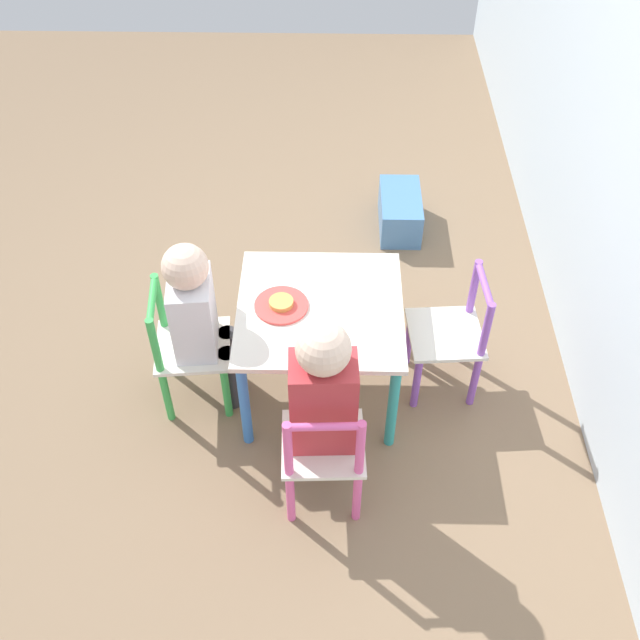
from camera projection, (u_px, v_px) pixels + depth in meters
The scene contains 10 objects.
ground_plane at pixel (320, 386), 2.86m from camera, with size 6.00×6.00×0.00m, color #7F664C.
kids_table at pixel (320, 320), 2.60m from camera, with size 0.57×0.57×0.43m.
chair_pink at pixel (323, 453), 2.35m from camera, with size 0.27×0.27×0.52m.
chair_green at pixel (187, 349), 2.65m from camera, with size 0.28×0.28×0.52m.
chair_purple at pixel (451, 336), 2.69m from camera, with size 0.28×0.28×0.52m.
child_right at pixel (323, 397), 2.24m from camera, with size 0.22×0.21×0.77m.
child_front at pixel (199, 314), 2.53m from camera, with size 0.21×0.22×0.72m.
plate_right at pixel (319, 333), 2.45m from camera, with size 0.16×0.16×0.03m.
plate_front at pixel (281, 305), 2.55m from camera, with size 0.19×0.19×0.03m.
storage_bin at pixel (400, 212), 3.47m from camera, with size 0.34×0.18×0.17m.
Camera 1 is at (1.81, 0.04, 2.23)m, focal length 42.00 mm.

